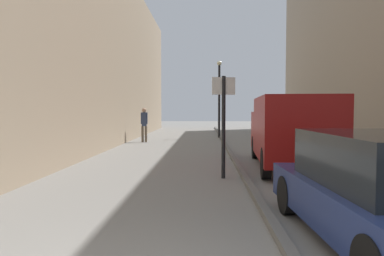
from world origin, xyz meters
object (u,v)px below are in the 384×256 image
object	(u,v)px
street_sign_post	(224,118)
lamp_post	(219,94)
delivery_van	(290,130)
pedestrian_main_foreground	(144,122)
parked_car	(382,191)

from	to	relation	value
street_sign_post	lamp_post	distance (m)	13.49
delivery_van	pedestrian_main_foreground	bearing A→B (deg)	128.78
pedestrian_main_foreground	delivery_van	bearing A→B (deg)	-56.11
delivery_van	parked_car	xyz separation A→B (m)	(-0.28, -6.29, -0.44)
pedestrian_main_foreground	delivery_van	distance (m)	10.20
pedestrian_main_foreground	lamp_post	xyz separation A→B (m)	(4.15, 3.28, 1.66)
pedestrian_main_foreground	street_sign_post	xyz separation A→B (m)	(3.73, -10.14, 0.48)
street_sign_post	lamp_post	bearing A→B (deg)	-104.26
pedestrian_main_foreground	street_sign_post	size ratio (longest dim) A/B	0.71
pedestrian_main_foreground	street_sign_post	distance (m)	10.82
delivery_van	parked_car	bearing A→B (deg)	-88.47
street_sign_post	lamp_post	xyz separation A→B (m)	(0.42, 13.43, 1.18)
pedestrian_main_foreground	parked_car	distance (m)	15.68
pedestrian_main_foreground	lamp_post	size ratio (longest dim) A/B	0.39
pedestrian_main_foreground	delivery_van	size ratio (longest dim) A/B	0.32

